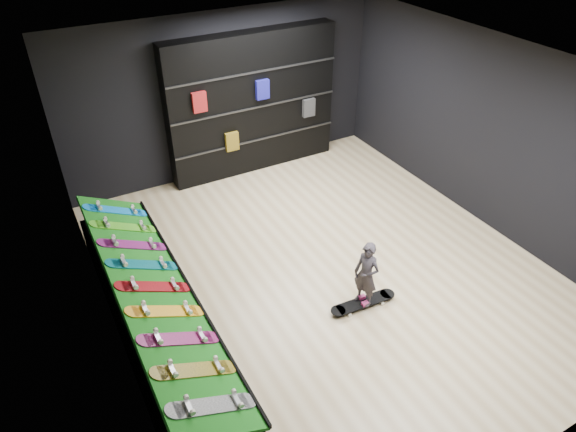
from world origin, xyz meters
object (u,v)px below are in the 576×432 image
back_shelving (252,104)px  floor_skateboard (363,304)px  child (365,286)px  display_rack (155,317)px

back_shelving → floor_skateboard: back_shelving is taller
floor_skateboard → child: 0.34m
display_rack → child: bearing=-19.8°
back_shelving → display_rack: bearing=-132.3°
display_rack → back_shelving: (3.02, 3.32, 1.06)m
floor_skateboard → child: child is taller
back_shelving → floor_skateboard: size_ratio=3.34×
floor_skateboard → back_shelving: bearing=88.5°
back_shelving → floor_skateboard: (-0.43, -4.25, -1.27)m
back_shelving → child: (-0.43, -4.25, -0.93)m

